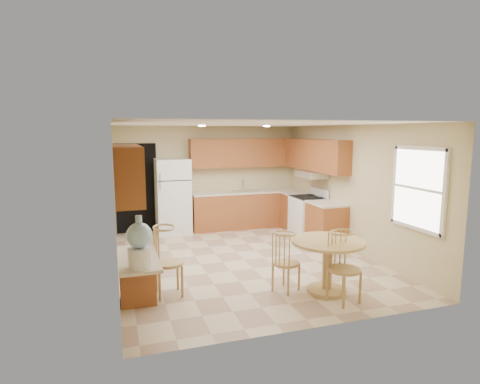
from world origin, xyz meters
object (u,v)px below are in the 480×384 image
object	(u,v)px
stove	(308,216)
chair_table_b	(349,262)
refrigerator	(173,196)
chair_table_a	(289,257)
dining_table	(327,259)
water_crock	(140,244)
chair_desk	(169,256)

from	to	relation	value
stove	chair_table_b	distance (m)	3.67
refrigerator	chair_table_a	world-z (taller)	refrigerator
dining_table	chair_table_a	world-z (taller)	chair_table_a
chair_table_a	water_crock	world-z (taller)	water_crock
chair_table_a	chair_table_b	bearing A→B (deg)	12.64
refrigerator	water_crock	xyz separation A→B (m)	(-1.05, -4.52, 0.18)
refrigerator	stove	world-z (taller)	refrigerator
dining_table	chair_table_a	bearing A→B (deg)	163.37
stove	chair_table_b	world-z (taller)	stove
stove	dining_table	bearing A→B (deg)	-112.30
stove	dining_table	distance (m)	3.25
chair_table_b	water_crock	distance (m)	2.78
refrigerator	water_crock	bearing A→B (deg)	-103.08
stove	chair_table_b	size ratio (longest dim) A/B	1.10
refrigerator	stove	size ratio (longest dim) A/B	1.60
chair_desk	water_crock	distance (m)	1.03
chair_table_b	water_crock	world-z (taller)	water_crock
chair_desk	water_crock	size ratio (longest dim) A/B	1.61
chair_table_a	chair_table_b	distance (m)	0.88
dining_table	chair_desk	xyz separation A→B (m)	(-2.24, 0.53, 0.10)
refrigerator	chair_desk	world-z (taller)	refrigerator
stove	chair_table_b	bearing A→B (deg)	-108.79
chair_desk	chair_table_b	bearing A→B (deg)	64.02
dining_table	water_crock	bearing A→B (deg)	-173.74
stove	chair_desk	world-z (taller)	stove
refrigerator	dining_table	bearing A→B (deg)	-68.75
refrigerator	chair_table_b	size ratio (longest dim) A/B	1.76
refrigerator	stove	distance (m)	3.15
dining_table	water_crock	xyz separation A→B (m)	(-2.69, -0.30, 0.53)
dining_table	chair_desk	size ratio (longest dim) A/B	1.06
stove	dining_table	world-z (taller)	stove
refrigerator	chair_table_a	size ratio (longest dim) A/B	1.95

